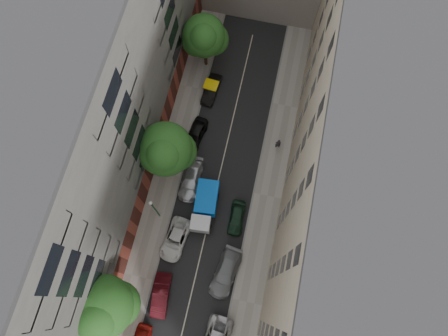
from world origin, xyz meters
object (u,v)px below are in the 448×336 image
(tree_far, at_px, (205,38))
(lamp_post, at_px, (154,208))
(car_right_1, at_px, (226,273))
(pedestrian, at_px, (278,144))
(tree_mid, at_px, (166,151))
(car_left_1, at_px, (161,295))
(car_right_2, at_px, (237,218))
(car_left_3, at_px, (191,180))
(tree_near, at_px, (103,309))
(tarp_truck, at_px, (205,206))
(car_left_5, at_px, (211,90))
(car_left_4, at_px, (195,134))
(car_left_2, at_px, (176,239))

(tree_far, xyz_separation_m, lamp_post, (-0.58, -18.91, -1.55))
(car_right_1, xyz_separation_m, pedestrian, (2.64, 14.55, 0.28))
(car_right_1, xyz_separation_m, tree_mid, (-7.89, 9.41, 5.16))
(car_left_1, height_order, car_right_2, car_left_1)
(car_left_3, xyz_separation_m, car_right_1, (5.68, -8.60, 0.03))
(tree_near, height_order, tree_mid, tree_near)
(tarp_truck, bearing_deg, car_right_2, -11.07)
(car_left_5, bearing_deg, car_left_4, -89.52)
(tarp_truck, distance_m, lamp_post, 5.42)
(car_right_1, bearing_deg, car_left_3, 131.97)
(car_left_5, distance_m, tree_near, 25.91)
(car_left_3, bearing_deg, pedestrian, 35.06)
(car_left_1, distance_m, tree_far, 26.99)
(tarp_truck, height_order, car_left_4, tarp_truck)
(car_left_5, bearing_deg, tarp_truck, -74.59)
(car_left_2, distance_m, car_right_2, 6.62)
(car_left_5, bearing_deg, car_right_1, -68.12)
(car_left_5, bearing_deg, tree_far, 116.97)
(car_right_1, height_order, tree_near, tree_near)
(tree_near, xyz_separation_m, pedestrian, (11.83, 19.94, -5.38))
(lamp_post, relative_size, pedestrian, 3.24)
(car_left_5, relative_size, tree_far, 0.53)
(car_right_1, height_order, tree_mid, tree_mid)
(tarp_truck, distance_m, car_left_4, 8.35)
(pedestrian, bearing_deg, car_left_5, -45.00)
(car_left_1, xyz_separation_m, car_left_3, (0.00, 12.02, -0.00))
(tarp_truck, height_order, car_left_1, tarp_truck)
(car_left_1, bearing_deg, pedestrian, 59.58)
(tree_far, bearing_deg, car_left_3, -83.11)
(car_right_1, bearing_deg, car_right_2, 99.36)
(tree_near, bearing_deg, lamp_post, 83.05)
(tarp_truck, xyz_separation_m, car_left_1, (-2.20, -9.44, -0.63))
(car_left_2, xyz_separation_m, car_left_3, (0.00, 6.48, 0.07))
(tarp_truck, bearing_deg, car_left_2, -124.32)
(tree_far, bearing_deg, car_left_1, -86.21)
(lamp_post, bearing_deg, car_left_1, -73.03)
(car_left_1, height_order, tree_far, tree_far)
(car_left_4, height_order, tree_mid, tree_mid)
(tarp_truck, xyz_separation_m, car_left_5, (-2.55, 13.66, -0.67))
(car_left_4, relative_size, lamp_post, 0.75)
(car_left_1, distance_m, lamp_post, 8.53)
(tree_mid, xyz_separation_m, pedestrian, (10.53, 5.14, -4.88))
(car_left_3, relative_size, tree_near, 0.53)
(car_left_3, bearing_deg, car_left_2, -90.49)
(car_left_4, xyz_separation_m, pedestrian, (9.12, 0.76, 0.30))
(tarp_truck, height_order, car_left_3, tarp_truck)
(car_left_3, xyz_separation_m, tree_mid, (-2.21, 0.81, 5.20))
(tarp_truck, relative_size, car_left_1, 1.25)
(car_left_4, distance_m, tree_far, 10.43)
(car_right_2, distance_m, tree_near, 15.43)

